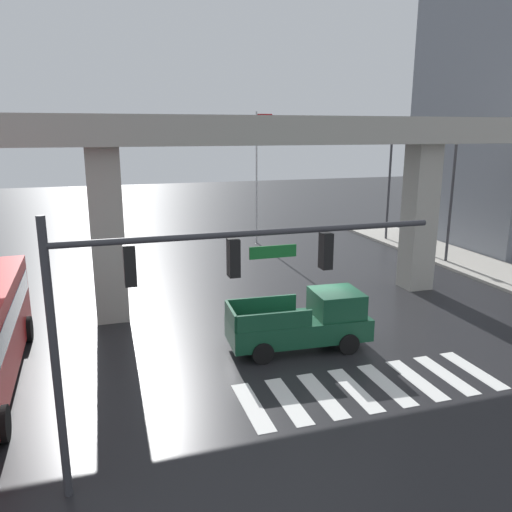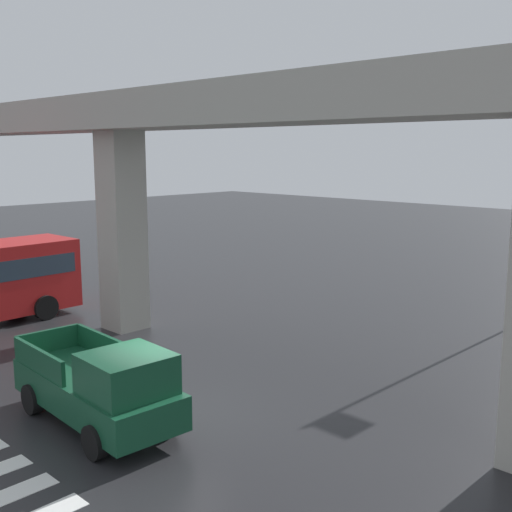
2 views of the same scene
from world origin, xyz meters
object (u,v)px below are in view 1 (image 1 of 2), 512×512
(street_lamp_mid_block, at_px, (452,187))
(flagpole, at_px, (258,168))
(pickup_truck, at_px, (306,322))
(traffic_signal_mast, at_px, (183,286))
(street_lamp_far_north, at_px, (390,177))

(street_lamp_mid_block, bearing_deg, flagpole, 135.77)
(street_lamp_mid_block, bearing_deg, pickup_truck, -145.53)
(pickup_truck, relative_size, flagpole, 0.58)
(traffic_signal_mast, xyz_separation_m, street_lamp_far_north, (18.19, 21.22, 0.01))
(pickup_truck, height_order, street_lamp_far_north, street_lamp_far_north)
(street_lamp_mid_block, relative_size, flagpole, 0.80)
(street_lamp_mid_block, distance_m, street_lamp_far_north, 6.73)
(pickup_truck, bearing_deg, traffic_signal_mast, -133.32)
(flagpole, bearing_deg, pickup_truck, -102.04)
(pickup_truck, xyz_separation_m, street_lamp_mid_block, (12.84, 8.82, 3.57))
(pickup_truck, height_order, traffic_signal_mast, traffic_signal_mast)
(traffic_signal_mast, xyz_separation_m, street_lamp_mid_block, (18.19, 14.49, 0.01))
(street_lamp_mid_block, xyz_separation_m, flagpole, (-9.08, 8.84, 0.72))
(traffic_signal_mast, xyz_separation_m, flagpole, (9.12, 23.33, 0.72))
(traffic_signal_mast, bearing_deg, flagpole, 68.66)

